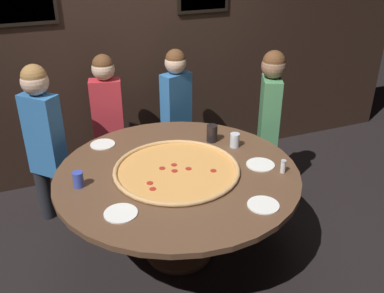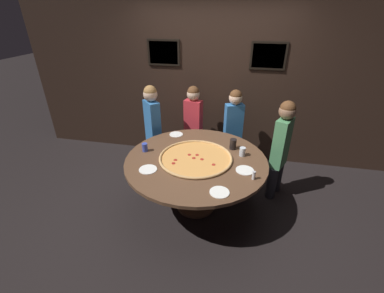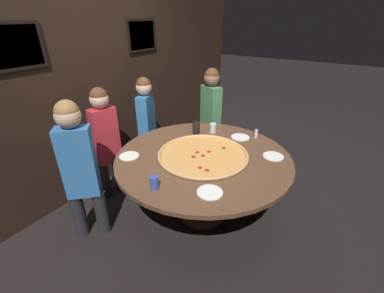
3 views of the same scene
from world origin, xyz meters
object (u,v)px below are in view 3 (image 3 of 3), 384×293
object	(u,v)px
white_plate_far_back	(273,156)
diner_far_right	(147,121)
giant_pizza	(203,155)
diner_far_left	(211,112)
diner_side_left	(79,166)
dining_table	(203,165)
diner_centre_back	(106,138)
white_plate_right_side	(240,137)
white_plate_left_side	(210,192)
drink_cup_near_right	(154,183)
condiment_shaker	(256,134)
drink_cup_front_edge	(196,128)
drink_cup_beside_pizza	(213,128)
white_plate_beside_cup	(129,156)

from	to	relation	value
white_plate_far_back	diner_far_right	xyz separation A→B (m)	(0.03, 1.68, 0.00)
white_plate_far_back	diner_far_right	bearing A→B (deg)	88.84
giant_pizza	diner_far_left	distance (m)	1.16
diner_side_left	diner_far_left	bearing A→B (deg)	-142.91
dining_table	diner_side_left	distance (m)	1.16
white_plate_far_back	diner_centre_back	world-z (taller)	diner_centre_back
white_plate_right_side	white_plate_left_side	distance (m)	1.10
diner_far_right	dining_table	bearing A→B (deg)	50.78
dining_table	diner_far_left	distance (m)	1.16
white_plate_far_back	diner_far_left	distance (m)	1.29
dining_table	drink_cup_near_right	bearing A→B (deg)	175.30
white_plate_right_side	condiment_shaker	world-z (taller)	condiment_shaker
diner_far_right	drink_cup_front_edge	bearing A→B (deg)	73.26
drink_cup_beside_pizza	condiment_shaker	bearing A→B (deg)	-74.29
dining_table	diner_centre_back	xyz separation A→B (m)	(-0.26, 1.12, 0.13)
white_plate_far_back	diner_side_left	xyz separation A→B (m)	(-1.19, 1.39, 0.05)
diner_centre_back	condiment_shaker	bearing A→B (deg)	136.83
dining_table	white_plate_right_side	xyz separation A→B (m)	(0.59, -0.14, 0.12)
giant_pizza	diner_far_left	world-z (taller)	diner_far_left
condiment_shaker	diner_side_left	xyz separation A→B (m)	(-1.52, 1.09, 0.00)
white_plate_right_side	diner_centre_back	world-z (taller)	diner_centre_back
drink_cup_beside_pizza	white_plate_right_side	size ratio (longest dim) A/B	0.54
drink_cup_beside_pizza	drink_cup_front_edge	bearing A→B (deg)	129.20
drink_cup_near_right	white_plate_beside_cup	world-z (taller)	drink_cup_near_right
white_plate_right_side	condiment_shaker	distance (m)	0.18
white_plate_right_side	white_plate_far_back	size ratio (longest dim) A/B	1.03
drink_cup_front_edge	diner_centre_back	world-z (taller)	diner_centre_back
white_plate_left_side	white_plate_beside_cup	distance (m)	0.96
diner_centre_back	diner_far_left	bearing A→B (deg)	167.21
giant_pizza	white_plate_right_side	distance (m)	0.61
dining_table	white_plate_beside_cup	world-z (taller)	white_plate_beside_cup
drink_cup_beside_pizza	diner_far_left	xyz separation A→B (m)	(0.49, 0.30, -0.01)
white_plate_right_side	diner_centre_back	size ratio (longest dim) A/B	0.16
white_plate_right_side	diner_far_left	world-z (taller)	diner_far_left
condiment_shaker	diner_far_left	bearing A→B (deg)	65.57
dining_table	drink_cup_beside_pizza	distance (m)	0.61
diner_far_right	diner_side_left	bearing A→B (deg)	-6.26
drink_cup_near_right	dining_table	bearing A→B (deg)	-4.70
drink_cup_beside_pizza	diner_side_left	distance (m)	1.51
drink_cup_beside_pizza	white_plate_right_side	distance (m)	0.34
drink_cup_near_right	diner_side_left	bearing A→B (deg)	101.71
white_plate_left_side	white_plate_far_back	distance (m)	0.88
dining_table	drink_cup_front_edge	distance (m)	0.58
condiment_shaker	white_plate_far_back	bearing A→B (deg)	-137.80
diner_centre_back	drink_cup_near_right	bearing A→B (deg)	81.60
giant_pizza	diner_centre_back	xyz separation A→B (m)	(-0.26, 1.12, -0.00)
dining_table	white_plate_left_side	bearing A→B (deg)	-144.74
white_plate_right_side	diner_side_left	size ratio (longest dim) A/B	0.15
white_plate_right_side	diner_side_left	bearing A→B (deg)	146.60
drink_cup_near_right	diner_far_left	distance (m)	1.78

